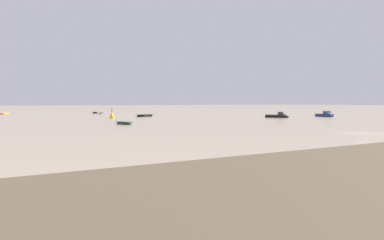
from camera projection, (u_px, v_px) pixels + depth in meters
ground_plane at (365, 133)px, 35.24m from camera, size 800.00×800.00×0.00m
rowboat_moored_1 at (4, 114)px, 92.47m from camera, size 2.97×3.64×0.56m
motorboat_moored_1 at (326, 115)px, 77.06m from camera, size 2.89×5.18×1.87m
rowboat_moored_2 at (145, 116)px, 77.83m from camera, size 4.55×2.69×0.68m
rowboat_moored_3 at (95, 113)px, 101.87m from camera, size 2.65×4.18×0.63m
rowboat_moored_4 at (124, 123)px, 50.21m from camera, size 1.99×3.44×0.51m
motorboat_moored_2 at (279, 116)px, 72.51m from camera, size 4.28×4.80×1.83m
rowboat_moored_6 at (101, 114)px, 95.13m from camera, size 2.21×3.68×0.55m
channel_buoy at (112, 116)px, 69.08m from camera, size 0.90×0.90×2.30m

